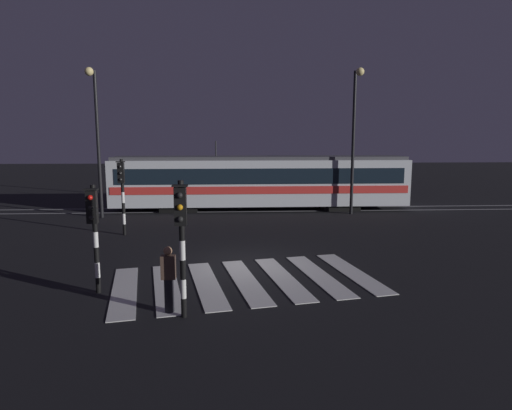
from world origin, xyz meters
TOP-DOWN VIEW (x-y plane):
  - ground_plane at (0.00, 0.00)m, footprint 120.00×120.00m
  - rail_near at (0.00, 10.88)m, footprint 80.00×0.12m
  - rail_far at (0.00, 12.32)m, footprint 80.00×0.12m
  - crosswalk_zebra at (0.00, -1.89)m, footprint 8.56×5.85m
  - traffic_light_kerb_mid_left at (-1.60, -4.63)m, footprint 0.36×0.42m
  - traffic_light_corner_near_left at (-4.22, -2.74)m, footprint 0.36×0.42m
  - traffic_light_corner_far_left at (-5.26, 4.87)m, footprint 0.36×0.42m
  - street_lamp_trackside_left at (-7.53, 9.22)m, footprint 0.44×1.21m
  - street_lamp_trackside_right at (6.47, 9.61)m, footprint 0.44×1.21m
  - tram at (1.33, 11.60)m, footprint 17.79×2.58m
  - pedestrian_waiting_at_kerb at (-2.00, -4.22)m, footprint 0.36×0.24m

SIDE VIEW (x-z plane):
  - ground_plane at x=0.00m, z-range 0.00..0.00m
  - crosswalk_zebra at x=0.00m, z-range 0.00..0.02m
  - rail_near at x=0.00m, z-range 0.00..0.03m
  - rail_far at x=0.00m, z-range 0.00..0.03m
  - pedestrian_waiting_at_kerb at x=-2.00m, z-range 0.02..1.73m
  - tram at x=1.33m, z-range -0.32..3.83m
  - traffic_light_corner_near_left at x=-4.22m, z-range 0.49..3.59m
  - traffic_light_kerb_mid_left at x=-1.60m, z-range 0.54..3.93m
  - traffic_light_corner_far_left at x=-5.26m, z-range 0.55..3.97m
  - street_lamp_trackside_left at x=-7.53m, z-range 0.99..8.87m
  - street_lamp_trackside_right at x=6.47m, z-range 1.00..9.03m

